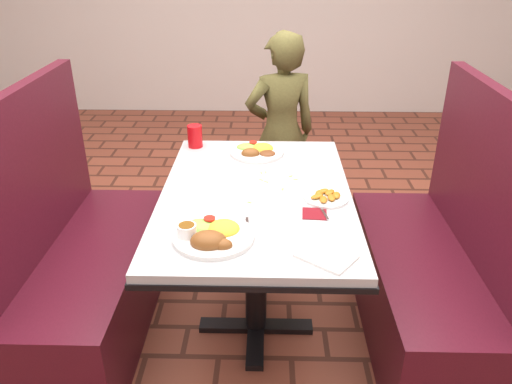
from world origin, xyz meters
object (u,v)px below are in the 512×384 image
Objects in this scene: booth_bench_left at (85,271)px; plantain_plate at (326,197)px; red_tumbler at (195,136)px; dining_table at (256,212)px; far_dinner_plate at (257,149)px; booth_bench_right at (430,276)px; near_dinner_plate at (212,231)px; diner_person at (281,133)px.

booth_bench_left is 6.58× the size of plantain_plate.
dining_table is at bearing -57.67° from red_tumbler.
booth_bench_left is at bearing -151.57° from far_dinner_plate.
booth_bench_right is at bearing 0.00° from booth_bench_left.
near_dinner_plate is at bearing -143.92° from plantain_plate.
diner_person is at bearing 121.90° from booth_bench_right.
booth_bench_left is 10.59× the size of red_tumbler.
diner_person reaches higher than booth_bench_left.
diner_person reaches higher than dining_table.
booth_bench_left is 0.85m from red_tumbler.
booth_bench_left and booth_bench_right have the same top height.
booth_bench_left is 0.96× the size of diner_person.
diner_person reaches higher than near_dinner_plate.
dining_table is 6.64× the size of plantain_plate.
red_tumbler is at bearing 47.45° from booth_bench_left.
booth_bench_right is 4.10× the size of near_dinner_plate.
dining_table is 0.63m from red_tumbler.
near_dinner_plate reaches higher than plantain_plate.
diner_person is at bearing 83.25° from dining_table.
dining_table is 1.09m from diner_person.
diner_person is (-0.67, 1.08, 0.29)m from booth_bench_right.
dining_table is at bearing -89.04° from far_dinner_plate.
near_dinner_plate reaches higher than far_dinner_plate.
red_tumbler is at bearing 155.39° from booth_bench_right.
booth_bench_right is 1.02m from far_dinner_plate.
red_tumbler is (-0.45, -0.56, 0.18)m from diner_person.
plantain_plate is (0.30, -0.49, -0.01)m from far_dinner_plate.
far_dinner_plate is (0.79, 0.43, 0.45)m from booth_bench_left.
red_tumbler reaches higher than near_dinner_plate.
booth_bench_right is (1.60, 0.00, 0.00)m from booth_bench_left.
booth_bench_right reaches higher than plantain_plate.
booth_bench_right is (0.80, 0.00, -0.32)m from dining_table.
plantain_plate is at bearing 36.08° from near_dinner_plate.
booth_bench_left is at bearing 180.00° from dining_table.
booth_bench_left reaches higher than red_tumbler.
plantain_plate is (0.16, -1.14, 0.14)m from diner_person.
diner_person is 4.26× the size of near_dinner_plate.
booth_bench_right is at bearing 21.70° from near_dinner_plate.
booth_bench_left reaches higher than plantain_plate.
red_tumbler is at bearing 101.28° from near_dinner_plate.
near_dinner_plate is at bearing -111.46° from dining_table.
near_dinner_plate is at bearing -78.72° from red_tumbler.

